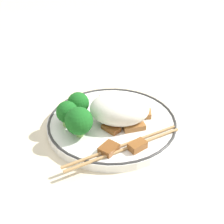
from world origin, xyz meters
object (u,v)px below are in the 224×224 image
broccoli_back_left (78,103)px  broccoli_back_center (67,113)px  plate (112,123)px  chopsticks (124,147)px  broccoli_back_right (79,121)px

broccoli_back_left → broccoli_back_center: bearing=-115.7°
plate → chopsticks: size_ratio=1.27×
broccoli_back_left → chopsticks: broccoli_back_left is taller
broccoli_back_right → chopsticks: 0.09m
plate → broccoli_back_left: (-0.06, 0.01, 0.03)m
plate → chopsticks: (0.02, -0.08, 0.01)m
broccoli_back_center → chopsticks: (0.10, -0.06, -0.02)m
broccoli_back_right → broccoli_back_center: bearing=129.9°
broccoli_back_center → broccoli_back_right: (0.03, -0.03, 0.00)m
broccoli_back_left → chopsticks: size_ratio=0.25×
broccoli_back_right → chopsticks: (0.08, -0.03, -0.03)m
broccoli_back_left → broccoli_back_center: same height
broccoli_back_left → broccoli_back_right: broccoli_back_right is taller
plate → broccoli_back_left: 0.07m
plate → broccoli_back_left: broccoli_back_left is taller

